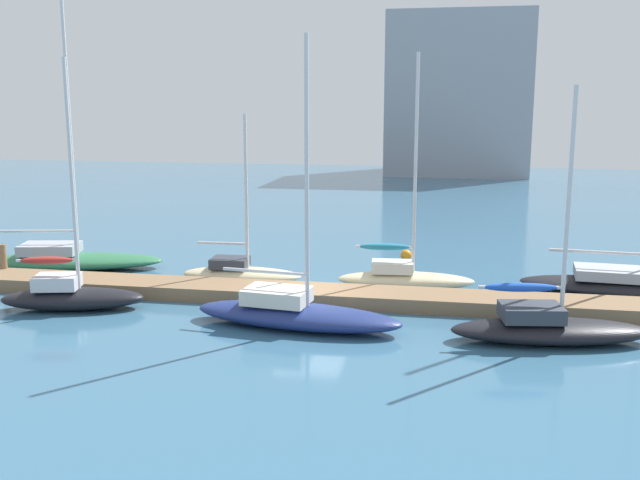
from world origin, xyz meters
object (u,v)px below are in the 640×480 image
object	(u,v)px
mooring_buoy_orange	(406,255)
sailboat_6	(628,282)
sailboat_0	(67,257)
sailboat_2	(241,272)
harbor_building_distant	(457,95)
sailboat_3	(295,312)
sailboat_5	(547,326)
sailboat_1	(70,294)
sailboat_4	(404,275)

from	to	relation	value
mooring_buoy_orange	sailboat_6	bearing A→B (deg)	-27.26
sailboat_0	sailboat_2	xyz separation A→B (m)	(8.46, -0.93, -0.09)
mooring_buoy_orange	harbor_building_distant	distance (m)	44.96
sailboat_3	sailboat_6	distance (m)	13.54
sailboat_6	sailboat_5	bearing A→B (deg)	-115.74
sailboat_1	sailboat_2	bearing A→B (deg)	31.89
sailboat_3	sailboat_4	xyz separation A→B (m)	(3.26, 5.74, 0.02)
sailboat_5	sailboat_0	bearing A→B (deg)	153.39
sailboat_3	sailboat_1	bearing A→B (deg)	-176.82
sailboat_5	harbor_building_distant	bearing A→B (deg)	84.12
sailboat_0	mooring_buoy_orange	xyz separation A→B (m)	(15.05, 4.48, -0.26)
sailboat_4	mooring_buoy_orange	size ratio (longest dim) A/B	17.27
sailboat_0	sailboat_6	world-z (taller)	sailboat_6
sailboat_1	sailboat_5	bearing A→B (deg)	-15.32
sailboat_3	sailboat_4	world-z (taller)	sailboat_3
sailboat_6	mooring_buoy_orange	xyz separation A→B (m)	(-8.93, 4.60, -0.25)
sailboat_1	sailboat_5	distance (m)	16.67
sailboat_3	sailboat_5	distance (m)	8.15
sailboat_2	sailboat_6	xyz separation A→B (m)	(15.52, 0.80, 0.08)
harbor_building_distant	mooring_buoy_orange	bearing A→B (deg)	-93.11
sailboat_0	harbor_building_distant	distance (m)	52.26
sailboat_0	sailboat_5	distance (m)	21.19
sailboat_3	harbor_building_distant	bearing A→B (deg)	91.25
sailboat_0	sailboat_6	distance (m)	23.98
sailboat_2	sailboat_5	xyz separation A→B (m)	(11.70, -5.59, 0.08)
sailboat_4	harbor_building_distant	size ratio (longest dim) A/B	0.57
sailboat_3	mooring_buoy_orange	world-z (taller)	sailboat_3
sailboat_4	harbor_building_distant	xyz separation A→B (m)	(2.18, 49.37, 7.68)
sailboat_5	harbor_building_distant	distance (m)	55.78
sailboat_3	sailboat_2	bearing A→B (deg)	129.63
sailboat_0	sailboat_5	bearing A→B (deg)	-29.79
sailboat_4	sailboat_5	size ratio (longest dim) A/B	1.18
sailboat_1	harbor_building_distant	size ratio (longest dim) A/B	0.55
sailboat_2	sailboat_4	xyz separation A→B (m)	(6.81, 0.22, 0.11)
sailboat_4	mooring_buoy_orange	bearing A→B (deg)	87.97
sailboat_2	mooring_buoy_orange	size ratio (longest dim) A/B	12.94
sailboat_2	sailboat_6	world-z (taller)	sailboat_6
sailboat_5	mooring_buoy_orange	distance (m)	12.13
sailboat_5	sailboat_3	bearing A→B (deg)	170.82
sailboat_1	harbor_building_distant	world-z (taller)	harbor_building_distant
sailboat_0	sailboat_4	xyz separation A→B (m)	(15.27, -0.71, 0.02)
sailboat_0	sailboat_6	xyz separation A→B (m)	(23.98, -0.13, -0.02)
sailboat_3	harbor_building_distant	distance (m)	55.91
sailboat_0	sailboat_2	world-z (taller)	sailboat_0
sailboat_3	sailboat_5	world-z (taller)	sailboat_3
sailboat_2	harbor_building_distant	bearing A→B (deg)	77.33
sailboat_3	mooring_buoy_orange	xyz separation A→B (m)	(3.04, 10.93, -0.26)
sailboat_4	mooring_buoy_orange	world-z (taller)	sailboat_4
mooring_buoy_orange	sailboat_1	bearing A→B (deg)	-138.06
sailboat_3	mooring_buoy_orange	size ratio (longest dim) A/B	17.67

